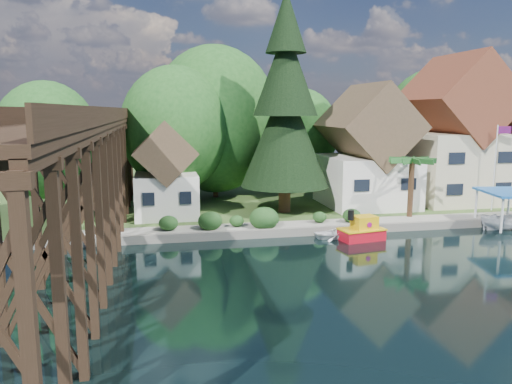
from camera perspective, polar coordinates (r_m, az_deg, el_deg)
ground at (r=30.19m, az=12.13°, el=-8.50°), size 140.00×140.00×0.00m
bank at (r=62.07m, az=-0.28°, el=1.13°), size 140.00×52.00×0.50m
seawall at (r=38.73m, az=12.94°, el=-4.07°), size 60.00×0.40×0.62m
promenade at (r=40.66m, az=14.79°, el=-3.19°), size 50.00×2.60×0.06m
trestle_bridge at (r=32.04m, az=-19.00°, el=2.04°), size 4.12×44.18×9.30m
house_left at (r=46.40m, az=12.54°, el=4.19°), size 7.64×8.64×11.02m
house_center at (r=51.02m, az=21.71°, el=5.64°), size 8.65×9.18×13.89m
shed at (r=41.18m, az=-10.25°, el=1.79°), size 5.09×5.40×7.85m
bg_trees at (r=49.25m, az=3.69°, el=7.18°), size 49.90×13.30×10.57m
shrubs at (r=37.12m, az=-0.05°, el=-2.95°), size 15.76×2.47×1.70m
conifer at (r=42.06m, az=3.37°, el=9.58°), size 7.43×7.43×18.30m
palm_tree at (r=41.93m, az=17.42°, el=3.27°), size 4.68×4.68×5.16m
flagpole at (r=47.61m, az=25.84°, el=3.47°), size 1.12×0.38×7.39m
tugboat at (r=36.30m, az=12.04°, el=-4.33°), size 3.41×2.25×2.29m
boat_white_a at (r=36.74m, az=9.50°, el=-4.60°), size 3.62×2.65×0.73m
boat_canopy at (r=42.75m, az=26.59°, el=-2.21°), size 4.01×5.21×3.04m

